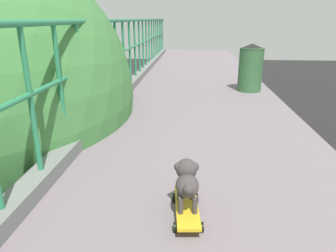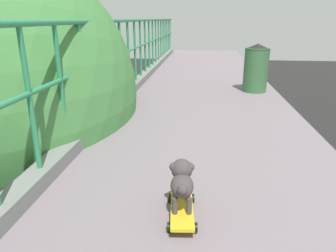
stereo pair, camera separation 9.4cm
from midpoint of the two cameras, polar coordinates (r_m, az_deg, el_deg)
car_red_taxi_fifth at (r=12.83m, az=-22.31°, el=-12.65°), size 1.95×4.26×1.60m
city_bus at (r=25.17m, az=-15.95°, el=6.38°), size 2.71×10.84×3.38m
toy_skateboard at (r=2.28m, az=3.76°, el=-14.66°), size 0.23×0.56×0.09m
small_dog at (r=2.19m, az=3.82°, el=-9.84°), size 0.19×0.37×0.31m
litter_bin at (r=6.22m, az=16.30°, el=10.29°), size 0.46×0.46×0.90m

